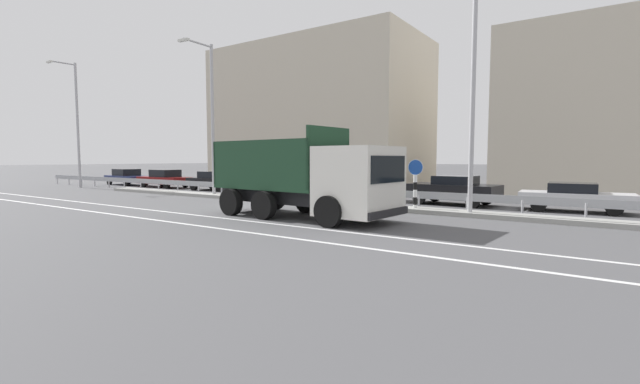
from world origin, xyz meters
The scene contains 18 objects.
ground_plane centered at (0.00, 0.00, 0.00)m, with size 320.00×320.00×0.00m, color #4C4C4F.
lane_strip_0 centered at (3.67, -3.03, 0.00)m, with size 55.13×0.16×0.01m, color silver.
lane_strip_1 centered at (3.67, -4.75, 0.00)m, with size 55.13×0.16×0.01m, color silver.
median_island centered at (0.00, 2.77, 0.09)m, with size 30.32×1.10×0.18m, color gray.
median_guardrail centered at (0.00, 3.97, 0.57)m, with size 55.13×0.09×0.78m.
dump_truck centered at (4.74, -1.31, 1.32)m, with size 7.67×3.15×3.33m.
median_road_sign centered at (6.60, 2.77, 1.13)m, with size 0.66×0.16×2.19m.
street_lamp_0 centered at (-20.54, 2.48, 5.17)m, with size 0.71×1.96×9.43m.
street_lamp_1 centered at (-5.82, 2.79, 4.83)m, with size 0.71×2.23×8.69m.
street_lamp_2 centered at (8.86, 2.43, 5.85)m, with size 0.71×2.36×10.68m.
parked_car_0 centered at (-20.50, 6.48, 0.68)m, with size 4.66×2.10×1.35m.
parked_car_1 centered at (-15.15, 6.30, 0.69)m, with size 4.62×1.88×1.38m.
parked_car_2 centered at (-9.57, 6.41, 0.69)m, with size 4.12×2.07×1.34m.
parked_car_3 centered at (-4.32, 6.96, 0.76)m, with size 4.90×2.31×1.45m.
parked_car_4 centered at (1.50, 6.76, 0.76)m, with size 4.88×2.05×1.48m.
parked_car_5 centered at (7.01, 6.52, 0.73)m, with size 4.32×2.27×1.40m.
parked_car_6 centered at (12.05, 6.57, 0.64)m, with size 4.31×2.02×1.21m.
background_building_0 centered at (-9.68, 19.24, 6.25)m, with size 19.23×10.17×12.50m, color beige.
Camera 1 is at (13.33, -14.00, 2.21)m, focal length 24.00 mm.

